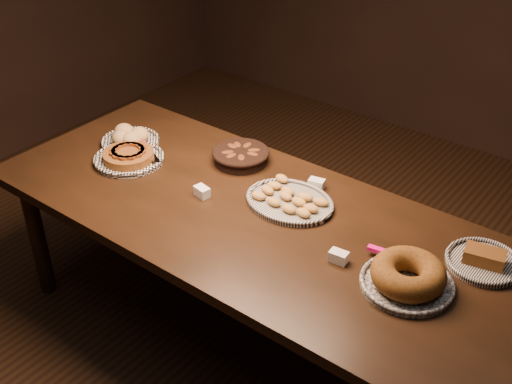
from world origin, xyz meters
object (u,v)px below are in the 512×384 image
Objects in this scene: buffet_table at (251,226)px; madeleine_platter at (289,200)px; bundt_cake_plate at (408,277)px; apple_tart_plate at (129,157)px.

madeleine_platter is (0.10, 0.15, 0.09)m from buffet_table.
apple_tart_plate is at bearing -171.72° from bundt_cake_plate.
bundt_cake_plate reaches higher than apple_tart_plate.
madeleine_platter is at bearing 173.22° from bundt_cake_plate.
buffet_table is 0.73m from apple_tart_plate.
madeleine_platter is at bearing 57.26° from buffet_table.
apple_tart_plate reaches higher than buffet_table.
bundt_cake_plate reaches higher than madeleine_platter.
bundt_cake_plate is (0.64, -0.18, 0.03)m from madeleine_platter.
buffet_table is 6.29× the size of bundt_cake_plate.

